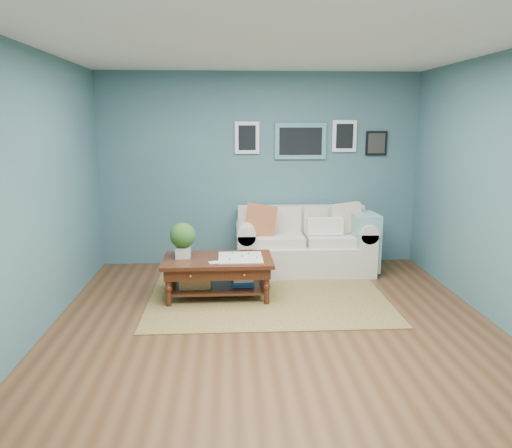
{
  "coord_description": "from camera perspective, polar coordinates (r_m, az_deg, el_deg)",
  "views": [
    {
      "loc": [
        -0.44,
        -4.56,
        2.02
      ],
      "look_at": [
        -0.13,
        1.0,
        0.87
      ],
      "focal_mm": 35.0,
      "sensor_mm": 36.0,
      "label": 1
    }
  ],
  "objects": [
    {
      "name": "room_shell",
      "position": [
        4.68,
        2.48,
        3.53
      ],
      "size": [
        5.0,
        5.02,
        2.7
      ],
      "color": "brown",
      "rests_on": "ground"
    },
    {
      "name": "area_rug",
      "position": [
        5.99,
        1.27,
        -8.01
      ],
      "size": [
        2.73,
        2.19,
        0.01
      ],
      "primitive_type": "cube",
      "color": "brown",
      "rests_on": "ground"
    },
    {
      "name": "loveseat",
      "position": [
        6.87,
        6.12,
        -2.16
      ],
      "size": [
        1.87,
        0.85,
        0.96
      ],
      "color": "beige",
      "rests_on": "ground"
    },
    {
      "name": "coffee_table",
      "position": [
        5.82,
        -5.05,
        -4.67
      ],
      "size": [
        1.26,
        0.74,
        0.88
      ],
      "rotation": [
        0.0,
        0.0,
        0.01
      ],
      "color": "#39180C",
      "rests_on": "ground"
    }
  ]
}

